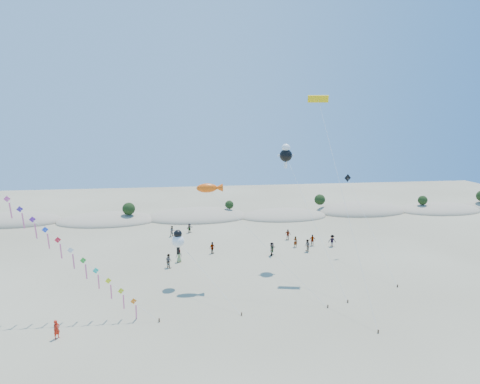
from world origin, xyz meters
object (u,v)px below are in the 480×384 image
kite_train (9,202)px  fish_kite (210,188)px  parafoil_kite (319,102)px  flyer_foreground (57,329)px

kite_train → fish_kite: (18.40, 4.68, -0.03)m
parafoil_kite → flyer_foreground: (-26.32, -12.81, -19.15)m
kite_train → flyer_foreground: 12.25m
flyer_foreground → fish_kite: bearing=-17.9°
kite_train → fish_kite: size_ratio=2.02×
parafoil_kite → flyer_foreground: bearing=-154.0°
kite_train → parafoil_kite: 33.38m
kite_train → parafoil_kite: bearing=13.7°
kite_train → parafoil_kite: parafoil_kite is taller
kite_train → flyer_foreground: kite_train is taller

